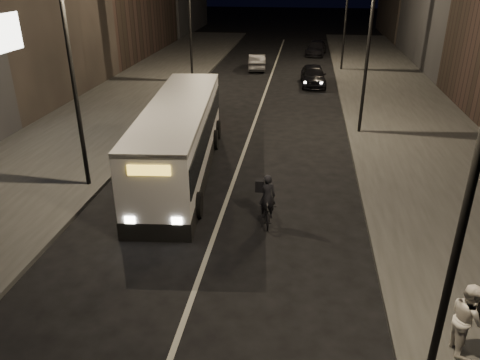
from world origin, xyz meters
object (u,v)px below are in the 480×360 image
(car_near, at_px, (313,75))
(streetlight_left_near, at_px, (76,49))
(streetlight_right_far, at_px, (344,2))
(car_far, at_px, (316,48))
(cyclist_on_bicycle, at_px, (267,207))
(streetlight_right_near, at_px, (464,143))
(pedestrian_woman, at_px, (467,318))
(car_mid, at_px, (257,62))
(city_bus, at_px, (180,136))
(streetlight_left_far, at_px, (193,7))
(streetlight_right_mid, at_px, (365,27))

(car_near, bearing_deg, streetlight_left_near, -117.83)
(streetlight_right_far, distance_m, car_far, 8.92)
(streetlight_right_far, relative_size, cyclist_on_bicycle, 4.33)
(streetlight_right_far, bearing_deg, streetlight_right_near, -90.00)
(streetlight_left_near, bearing_deg, car_near, 65.19)
(cyclist_on_bicycle, distance_m, pedestrian_woman, 7.19)
(car_near, bearing_deg, car_mid, 129.56)
(streetlight_left_near, distance_m, car_near, 20.98)
(car_far, bearing_deg, cyclist_on_bicycle, -86.49)
(streetlight_right_near, relative_size, car_near, 1.90)
(city_bus, bearing_deg, streetlight_right_far, 65.17)
(streetlight_right_near, height_order, streetlight_left_far, same)
(streetlight_left_near, relative_size, pedestrian_woman, 4.62)
(streetlight_right_mid, xyz_separation_m, city_bus, (-7.67, -6.01, -3.73))
(streetlight_left_near, xyz_separation_m, car_far, (8.93, 31.36, -4.73))
(car_far, bearing_deg, streetlight_right_near, -80.57)
(streetlight_right_near, relative_size, pedestrian_woman, 4.62)
(cyclist_on_bicycle, distance_m, car_near, 20.50)
(streetlight_right_mid, height_order, cyclist_on_bicycle, streetlight_right_mid)
(cyclist_on_bicycle, relative_size, car_near, 0.44)
(streetlight_right_far, xyz_separation_m, city_bus, (-7.67, -22.01, -3.73))
(cyclist_on_bicycle, bearing_deg, car_far, 78.55)
(streetlight_left_near, relative_size, car_near, 1.90)
(pedestrian_woman, distance_m, car_mid, 31.77)
(streetlight_right_near, xyz_separation_m, pedestrian_woman, (1.12, 0.82, -4.32))
(car_near, bearing_deg, streetlight_left_far, -179.21)
(pedestrian_woman, bearing_deg, car_mid, 10.55)
(streetlight_right_far, bearing_deg, streetlight_left_far, -150.64)
(car_near, distance_m, car_far, 12.79)
(streetlight_left_far, xyz_separation_m, cyclist_on_bicycle, (6.96, -19.87, -4.74))
(city_bus, height_order, car_near, city_bus)
(car_mid, relative_size, car_far, 0.90)
(cyclist_on_bicycle, xyz_separation_m, car_near, (1.62, 20.44, 0.10))
(car_near, bearing_deg, car_far, 85.42)
(cyclist_on_bicycle, xyz_separation_m, car_mid, (-3.00, 25.47, 0.02))
(streetlight_left_far, height_order, pedestrian_woman, streetlight_left_far)
(streetlight_right_far, distance_m, car_mid, 8.21)
(car_near, bearing_deg, city_bus, -111.65)
(streetlight_right_near, height_order, cyclist_on_bicycle, streetlight_right_near)
(streetlight_left_near, distance_m, city_bus, 5.18)
(pedestrian_woman, xyz_separation_m, car_mid, (-7.83, 30.79, -0.40))
(streetlight_right_mid, xyz_separation_m, car_mid, (-6.71, 15.60, -4.72))
(pedestrian_woman, bearing_deg, city_bus, 40.09)
(cyclist_on_bicycle, height_order, car_far, cyclist_on_bicycle)
(streetlight_right_mid, bearing_deg, pedestrian_woman, -85.77)
(streetlight_right_mid, bearing_deg, streetlight_right_near, -90.00)
(streetlight_right_near, height_order, city_bus, streetlight_right_near)
(streetlight_right_near, bearing_deg, car_far, 92.52)
(streetlight_right_near, relative_size, cyclist_on_bicycle, 4.33)
(streetlight_right_mid, distance_m, cyclist_on_bicycle, 11.56)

